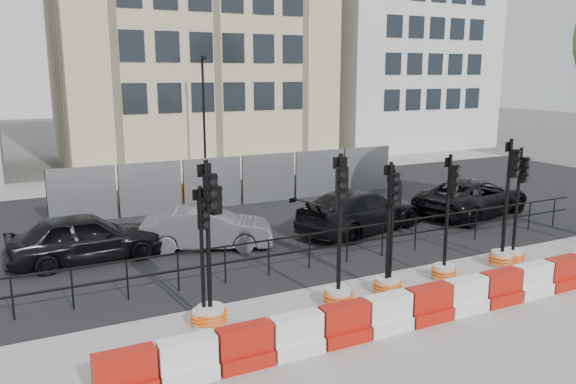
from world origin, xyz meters
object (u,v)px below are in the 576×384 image
traffic_signal_h (514,240)px  car_c (360,211)px  traffic_signal_d (388,263)px  car_a (85,237)px  traffic_signal_a (204,298)px

traffic_signal_h → car_c: 5.03m
traffic_signal_d → car_a: 8.38m
traffic_signal_d → traffic_signal_h: size_ratio=0.99×
traffic_signal_a → car_a: traffic_signal_a is taller
car_a → car_c: bearing=-98.8°
traffic_signal_a → car_a: bearing=93.4°
traffic_signal_h → car_c: (-2.01, 4.61, 0.04)m
traffic_signal_a → traffic_signal_d: bearing=-17.0°
traffic_signal_a → car_c: size_ratio=0.57×
traffic_signal_d → car_a: bearing=136.0°
car_c → traffic_signal_a: bearing=107.8°
traffic_signal_h → car_a: 11.93m
traffic_signal_h → car_a: (-10.60, 5.49, 0.04)m
car_a → traffic_signal_h: bearing=-120.3°
traffic_signal_h → car_c: size_ratio=0.62×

